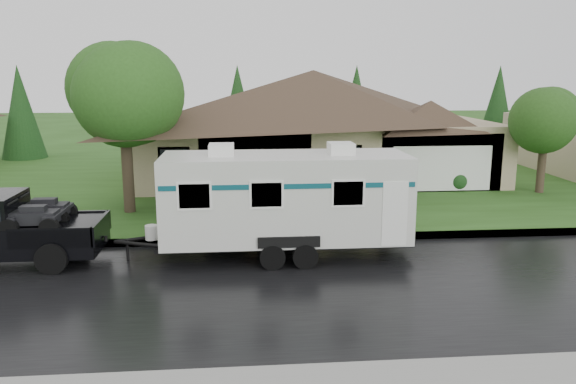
% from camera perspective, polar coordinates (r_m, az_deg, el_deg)
% --- Properties ---
extents(ground, '(140.00, 140.00, 0.00)m').
position_cam_1_polar(ground, '(16.97, 1.90, -7.15)').
color(ground, '#284E18').
rests_on(ground, ground).
extents(road, '(140.00, 8.00, 0.01)m').
position_cam_1_polar(road, '(15.10, 2.81, -9.59)').
color(road, black).
rests_on(road, ground).
extents(curb, '(140.00, 0.50, 0.15)m').
position_cam_1_polar(curb, '(19.07, 1.09, -4.74)').
color(curb, gray).
rests_on(curb, ground).
extents(lawn, '(140.00, 26.00, 0.15)m').
position_cam_1_polar(lawn, '(31.46, -1.36, 1.88)').
color(lawn, '#284E18').
rests_on(lawn, ground).
extents(house_main, '(19.44, 10.80, 6.90)m').
position_cam_1_polar(house_main, '(30.12, 3.15, 8.16)').
color(house_main, tan).
rests_on(house_main, lawn).
extents(tree_left_green, '(4.09, 4.09, 6.76)m').
position_cam_1_polar(tree_left_green, '(22.70, -16.41, 9.67)').
color(tree_left_green, '#382B1E').
rests_on(tree_left_green, lawn).
extents(tree_right_green, '(3.04, 3.04, 5.03)m').
position_cam_1_polar(tree_right_green, '(28.16, 24.74, 6.94)').
color(tree_right_green, '#382B1E').
rests_on(tree_right_green, lawn).
extents(shrub_row, '(13.60, 1.00, 1.00)m').
position_cam_1_polar(shrub_row, '(25.99, 3.84, 1.03)').
color(shrub_row, '#143814').
rests_on(shrub_row, lawn).
extents(travel_trailer, '(7.81, 2.75, 3.51)m').
position_cam_1_polar(travel_trailer, '(17.08, -0.28, -0.53)').
color(travel_trailer, silver).
rests_on(travel_trailer, ground).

